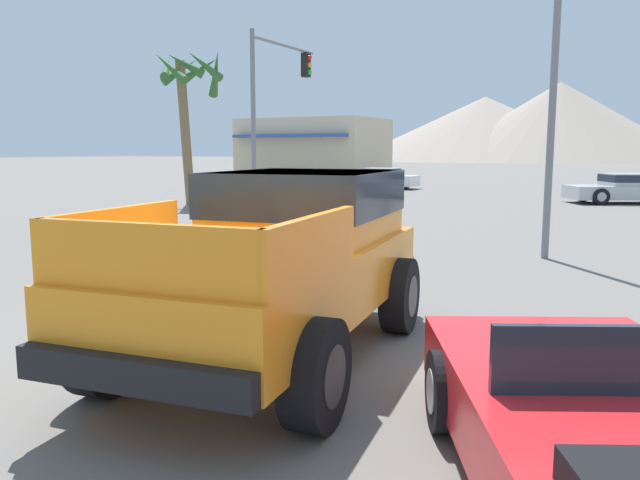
{
  "coord_description": "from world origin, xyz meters",
  "views": [
    {
      "loc": [
        3.21,
        -5.22,
        2.1
      ],
      "look_at": [
        -0.03,
        0.98,
        1.09
      ],
      "focal_mm": 35.0,
      "sensor_mm": 36.0,
      "label": 1
    }
  ],
  "objects_px": {
    "parked_car_white": "(379,178)",
    "orange_pickup_truck": "(286,251)",
    "traffic_light_main": "(278,89)",
    "street_lamp_post": "(556,27)",
    "parked_car_silver": "(628,188)",
    "palm_tree_short": "(189,89)"
  },
  "relations": [
    {
      "from": "street_lamp_post",
      "to": "palm_tree_short",
      "type": "height_order",
      "value": "street_lamp_post"
    },
    {
      "from": "parked_car_silver",
      "to": "traffic_light_main",
      "type": "height_order",
      "value": "traffic_light_main"
    },
    {
      "from": "orange_pickup_truck",
      "to": "traffic_light_main",
      "type": "distance_m",
      "value": 16.75
    },
    {
      "from": "orange_pickup_truck",
      "to": "parked_car_white",
      "type": "xyz_separation_m",
      "value": [
        -9.81,
        26.6,
        -0.48
      ]
    },
    {
      "from": "parked_car_silver",
      "to": "street_lamp_post",
      "type": "bearing_deg",
      "value": 147.98
    },
    {
      "from": "orange_pickup_truck",
      "to": "palm_tree_short",
      "type": "height_order",
      "value": "palm_tree_short"
    },
    {
      "from": "traffic_light_main",
      "to": "street_lamp_post",
      "type": "height_order",
      "value": "street_lamp_post"
    },
    {
      "from": "orange_pickup_truck",
      "to": "parked_car_silver",
      "type": "bearing_deg",
      "value": 76.0
    },
    {
      "from": "orange_pickup_truck",
      "to": "traffic_light_main",
      "type": "bearing_deg",
      "value": 114.42
    },
    {
      "from": "parked_car_white",
      "to": "traffic_light_main",
      "type": "height_order",
      "value": "traffic_light_main"
    },
    {
      "from": "street_lamp_post",
      "to": "orange_pickup_truck",
      "type": "bearing_deg",
      "value": -102.54
    },
    {
      "from": "street_lamp_post",
      "to": "palm_tree_short",
      "type": "xyz_separation_m",
      "value": [
        -13.99,
        6.48,
        0.04
      ]
    },
    {
      "from": "parked_car_silver",
      "to": "palm_tree_short",
      "type": "height_order",
      "value": "palm_tree_short"
    },
    {
      "from": "street_lamp_post",
      "to": "parked_car_silver",
      "type": "bearing_deg",
      "value": 86.08
    },
    {
      "from": "parked_car_white",
      "to": "orange_pickup_truck",
      "type": "bearing_deg",
      "value": -160.53
    },
    {
      "from": "orange_pickup_truck",
      "to": "street_lamp_post",
      "type": "distance_m",
      "value": 8.09
    },
    {
      "from": "parked_car_silver",
      "to": "traffic_light_main",
      "type": "xyz_separation_m",
      "value": [
        -11.25,
        -8.15,
        3.66
      ]
    },
    {
      "from": "palm_tree_short",
      "to": "orange_pickup_truck",
      "type": "bearing_deg",
      "value": -47.85
    },
    {
      "from": "parked_car_white",
      "to": "traffic_light_main",
      "type": "distance_m",
      "value": 13.19
    },
    {
      "from": "parked_car_silver",
      "to": "traffic_light_main",
      "type": "relative_size",
      "value": 0.79
    },
    {
      "from": "parked_car_white",
      "to": "palm_tree_short",
      "type": "height_order",
      "value": "palm_tree_short"
    },
    {
      "from": "orange_pickup_truck",
      "to": "parked_car_white",
      "type": "distance_m",
      "value": 28.36
    }
  ]
}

